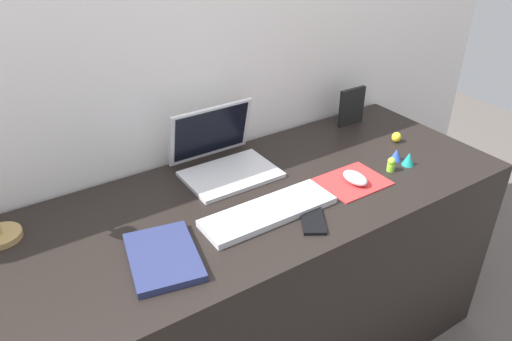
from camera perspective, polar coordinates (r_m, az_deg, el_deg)
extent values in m
cube|color=silver|center=(1.76, -6.46, 4.29)|extent=(2.88, 0.05, 1.60)
cube|color=black|center=(1.75, 0.12, -13.10)|extent=(1.68, 0.66, 0.74)
cube|color=silver|center=(1.61, -2.96, -0.47)|extent=(0.30, 0.21, 0.01)
cube|color=silver|center=(1.66, -5.34, 4.53)|extent=(0.30, 0.06, 0.20)
cube|color=black|center=(1.65, -5.25, 4.51)|extent=(0.27, 0.05, 0.17)
cube|color=silver|center=(1.42, 1.51, -4.82)|extent=(0.41, 0.13, 0.02)
cube|color=red|center=(1.61, 11.25, -1.27)|extent=(0.21, 0.17, 0.00)
ellipsoid|color=silver|center=(1.59, 11.53, -0.86)|extent=(0.06, 0.10, 0.03)
cube|color=black|center=(1.41, 6.65, -5.83)|extent=(0.12, 0.14, 0.01)
cylinder|color=#A5844C|center=(1.50, -27.70, -6.81)|extent=(0.11, 0.11, 0.02)
cube|color=navy|center=(1.29, -10.80, -9.89)|extent=(0.22, 0.27, 0.02)
cube|color=black|center=(1.98, 11.13, 7.36)|extent=(0.12, 0.02, 0.15)
ellipsoid|color=yellow|center=(1.90, 16.13, 3.77)|extent=(0.04, 0.04, 0.04)
cone|color=teal|center=(1.75, 17.45, 1.31)|extent=(0.04, 0.04, 0.05)
cone|color=blue|center=(1.77, 16.09, 1.81)|extent=(0.04, 0.04, 0.04)
cylinder|color=#8CDB33|center=(1.70, 15.49, 0.34)|extent=(0.03, 0.03, 0.02)
sphere|color=#8CDB33|center=(1.69, 15.60, 1.05)|extent=(0.03, 0.03, 0.03)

